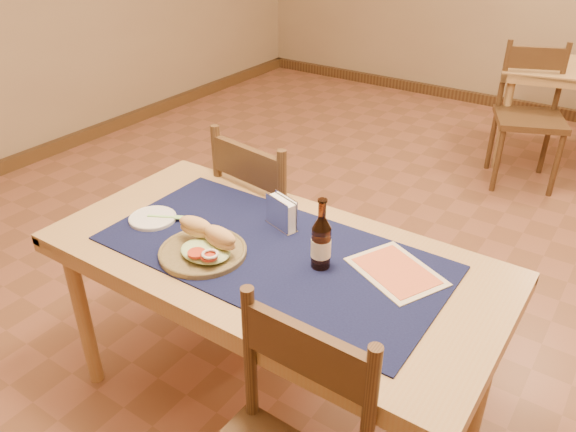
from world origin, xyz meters
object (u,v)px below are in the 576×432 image
Objects in this scene: chair_main_far at (275,223)px; sandwich_plate at (205,247)px; main_table at (272,272)px; beer_bottle at (321,242)px; napkin_holder at (281,213)px.

chair_main_far reaches higher than sandwich_plate.
main_table is 0.26m from beer_bottle.
main_table is 0.62m from chair_main_far.
sandwich_plate is 1.21× the size of beer_bottle.
beer_bottle is (0.18, 0.02, 0.18)m from main_table.
napkin_holder is (-0.25, 0.13, -0.04)m from beer_bottle.
beer_bottle is 1.69× the size of napkin_holder.
napkin_holder is at bearing -51.09° from chair_main_far.
beer_bottle reaches higher than sandwich_plate.
beer_bottle is 0.29m from napkin_holder.
napkin_holder is (0.11, 0.30, 0.03)m from sandwich_plate.
chair_main_far is at bearing 124.56° from main_table.
sandwich_plate is (0.16, -0.64, 0.28)m from chair_main_far.
napkin_holder is (0.28, -0.34, 0.30)m from chair_main_far.
chair_main_far is at bearing 137.90° from beer_bottle.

